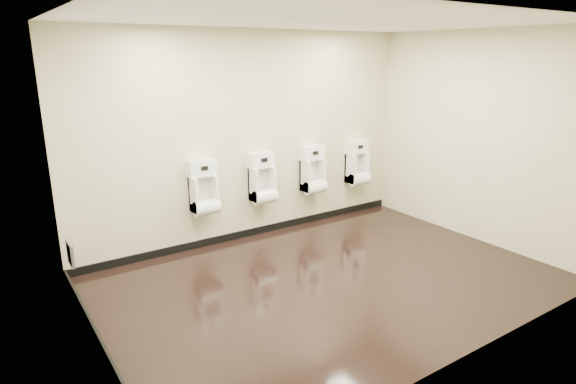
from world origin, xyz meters
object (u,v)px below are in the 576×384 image
at_px(urinal_2, 313,173).
at_px(urinal_1, 263,182).
at_px(urinal_0, 204,192).
at_px(urinal_3, 357,166).
at_px(access_panel, 70,254).

bearing_deg(urinal_2, urinal_1, 180.00).
xyz_separation_m(urinal_0, urinal_3, (2.60, 0.00, 0.00)).
bearing_deg(urinal_0, urinal_2, 0.00).
bearing_deg(urinal_1, access_panel, -170.56).
xyz_separation_m(urinal_1, urinal_3, (1.73, 0.00, 0.00)).
relative_size(urinal_1, urinal_3, 1.00).
bearing_deg(urinal_0, urinal_1, 0.00).
bearing_deg(urinal_3, urinal_0, 180.00).
distance_m(urinal_1, urinal_2, 0.86).
distance_m(urinal_0, urinal_1, 0.87).
height_order(urinal_0, urinal_1, same).
xyz_separation_m(access_panel, urinal_0, (1.70, 0.43, 0.29)).
relative_size(access_panel, urinal_1, 0.36).
height_order(urinal_0, urinal_3, same).
height_order(access_panel, urinal_2, urinal_2).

